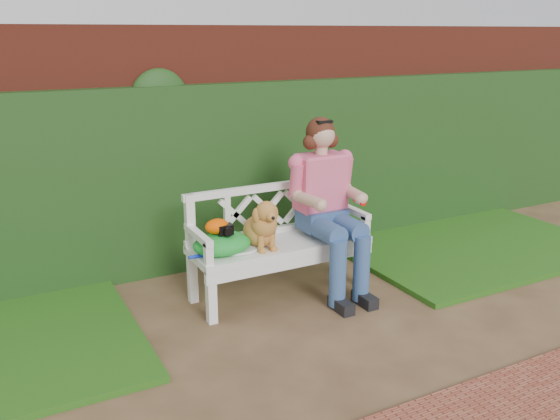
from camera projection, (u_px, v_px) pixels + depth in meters
name	position (u px, v px, depth m)	size (l,w,h in m)	color
ground	(311.00, 336.00, 4.35)	(60.00, 60.00, 0.00)	#4B3421
brick_wall	(211.00, 146.00, 5.64)	(10.00, 0.30, 2.20)	maroon
ivy_hedge	(221.00, 176.00, 5.52)	(10.00, 0.18, 1.70)	#1F3E15
grass_right	(465.00, 243.00, 6.17)	(2.60, 2.00, 0.05)	#1B4C0E
garden_bench	(280.00, 268.00, 4.97)	(1.58, 0.60, 0.48)	white
seated_woman	(323.00, 205.00, 4.99)	(0.63, 0.84, 1.49)	#E24264
dog	(261.00, 223.00, 4.71)	(0.28, 0.38, 0.41)	brown
tennis_racket	(236.00, 249.00, 4.68)	(0.61, 0.26, 0.03)	silver
green_bag	(222.00, 244.00, 4.62)	(0.46, 0.36, 0.16)	#2E842F
camera_item	(225.00, 229.00, 4.58)	(0.12, 0.09, 0.08)	black
baseball_glove	(217.00, 226.00, 4.58)	(0.19, 0.14, 0.12)	#E54C00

